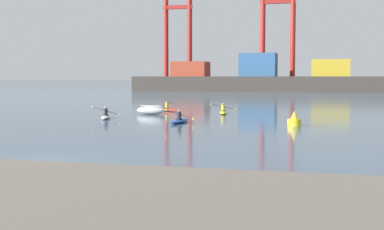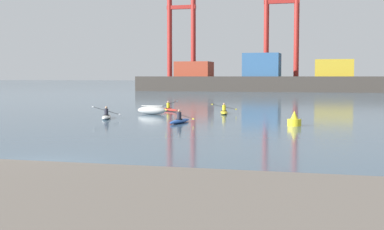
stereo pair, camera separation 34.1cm
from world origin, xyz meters
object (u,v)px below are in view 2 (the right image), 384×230
(capsized_dinghy, at_px, (152,110))
(kayak_blue, at_px, (180,120))
(channel_buoy, at_px, (294,120))
(kayak_yellow, at_px, (224,112))
(gantry_crane_west_mid, at_px, (281,16))
(container_barge, at_px, (262,79))
(kayak_white, at_px, (107,116))
(kayak_red, at_px, (168,109))
(gantry_crane_west, at_px, (181,23))

(capsized_dinghy, distance_m, kayak_blue, 8.85)
(channel_buoy, bearing_deg, kayak_yellow, 124.02)
(capsized_dinghy, bearing_deg, kayak_blue, -58.16)
(gantry_crane_west_mid, distance_m, channel_buoy, 91.50)
(container_barge, height_order, kayak_white, container_barge)
(kayak_red, height_order, kayak_yellow, kayak_red)
(gantry_crane_west, height_order, channel_buoy, gantry_crane_west)
(channel_buoy, bearing_deg, kayak_blue, 178.48)
(kayak_white, bearing_deg, channel_buoy, -9.92)
(capsized_dinghy, height_order, kayak_yellow, kayak_yellow)
(container_barge, relative_size, channel_buoy, 54.90)
(gantry_crane_west_mid, height_order, capsized_dinghy, gantry_crane_west_mid)
(container_barge, distance_m, gantry_crane_west, 27.20)
(container_barge, distance_m, kayak_yellow, 71.04)
(channel_buoy, relative_size, kayak_red, 0.34)
(gantry_crane_west, relative_size, kayak_yellow, 9.80)
(gantry_crane_west, xyz_separation_m, kayak_white, (19.71, -88.54, -15.97))
(kayak_red, relative_size, kayak_blue, 0.86)
(gantry_crane_west, relative_size, kayak_white, 9.89)
(capsized_dinghy, bearing_deg, gantry_crane_west, 104.52)
(channel_buoy, height_order, kayak_blue, channel_buoy)
(gantry_crane_west_mid, xyz_separation_m, kayak_yellow, (3.14, -79.46, -16.76))
(container_barge, bearing_deg, kayak_blue, -86.39)
(capsized_dinghy, distance_m, kayak_yellow, 6.23)
(kayak_red, xyz_separation_m, kayak_yellow, (5.88, -2.43, 0.00))
(channel_buoy, bearing_deg, kayak_red, 135.47)
(container_barge, height_order, kayak_yellow, container_barge)
(kayak_yellow, height_order, kayak_blue, kayak_blue)
(gantry_crane_west_mid, bearing_deg, capsized_dinghy, -91.86)
(kayak_red, xyz_separation_m, kayak_blue, (4.75, -12.21, 0.00))
(container_barge, xyz_separation_m, kayak_yellow, (6.21, -70.73, -2.40))
(gantry_crane_west, distance_m, kayak_blue, 95.90)
(kayak_white, bearing_deg, container_barge, 88.93)
(container_barge, relative_size, kayak_blue, 15.97)
(kayak_yellow, distance_m, kayak_white, 10.70)
(capsized_dinghy, xyz_separation_m, kayak_yellow, (5.80, 2.25, -0.18))
(kayak_red, distance_m, kayak_blue, 13.10)
(gantry_crane_west_mid, height_order, channel_buoy, gantry_crane_west_mid)
(gantry_crane_west_mid, height_order, kayak_white, gantry_crane_west_mid)
(channel_buoy, distance_m, kayak_white, 14.62)
(gantry_crane_west, distance_m, kayak_yellow, 87.05)
(gantry_crane_west_mid, relative_size, kayak_red, 12.42)
(gantry_crane_west, height_order, gantry_crane_west_mid, gantry_crane_west_mid)
(channel_buoy, relative_size, kayak_white, 0.29)
(container_barge, relative_size, gantry_crane_west, 1.62)
(kayak_red, bearing_deg, capsized_dinghy, -89.04)
(kayak_red, distance_m, kayak_white, 10.06)
(gantry_crane_west, bearing_deg, capsized_dinghy, -75.48)
(gantry_crane_west, xyz_separation_m, kayak_red, (21.50, -78.64, -15.97))
(kayak_red, bearing_deg, kayak_white, -100.22)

